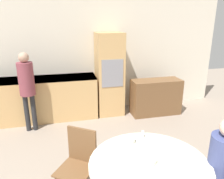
{
  "coord_description": "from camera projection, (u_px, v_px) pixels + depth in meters",
  "views": [
    {
      "loc": [
        -0.71,
        -0.29,
        2.13
      ],
      "look_at": [
        0.02,
        2.77,
        1.11
      ],
      "focal_mm": 35.0,
      "sensor_mm": 36.0,
      "label": 1
    }
  ],
  "objects": [
    {
      "name": "bowl_near",
      "position": [
        129.0,
        140.0,
        2.53
      ],
      "size": [
        0.15,
        0.15,
        0.05
      ],
      "color": "silver",
      "rests_on": "dining_table"
    },
    {
      "name": "kitchen_counter",
      "position": [
        42.0,
        98.0,
        4.75
      ],
      "size": [
        2.36,
        0.6,
        0.94
      ],
      "color": "tan",
      "rests_on": "ground_plane"
    },
    {
      "name": "chair_far_left",
      "position": [
        79.0,
        161.0,
        2.64
      ],
      "size": [
        0.56,
        0.56,
        0.88
      ],
      "rotation": [
        0.0,
        0.0,
        5.67
      ],
      "color": "brown",
      "rests_on": "ground_plane"
    },
    {
      "name": "salt_shaker",
      "position": [
        143.0,
        134.0,
        2.63
      ],
      "size": [
        0.03,
        0.03,
        0.09
      ],
      "color": "white",
      "rests_on": "dining_table"
    },
    {
      "name": "person_standing",
      "position": [
        27.0,
        83.0,
        4.11
      ],
      "size": [
        0.29,
        0.29,
        1.56
      ],
      "color": "#262628",
      "rests_on": "ground_plane"
    },
    {
      "name": "bowl_centre",
      "position": [
        148.0,
        160.0,
        2.17
      ],
      "size": [
        0.18,
        0.18,
        0.05
      ],
      "color": "silver",
      "rests_on": "dining_table"
    },
    {
      "name": "wall_back",
      "position": [
        91.0,
        57.0,
        5.07
      ],
      "size": [
        6.36,
        0.05,
        2.6
      ],
      "color": "silver",
      "rests_on": "ground_plane"
    },
    {
      "name": "oven_unit",
      "position": [
        109.0,
        74.0,
        4.96
      ],
      "size": [
        0.59,
        0.59,
        1.86
      ],
      "color": "tan",
      "rests_on": "ground_plane"
    },
    {
      "name": "sideboard",
      "position": [
        156.0,
        97.0,
        5.06
      ],
      "size": [
        1.13,
        0.45,
        0.82
      ],
      "color": "brown",
      "rests_on": "ground_plane"
    },
    {
      "name": "person_seated",
      "position": [
        224.0,
        167.0,
        2.16
      ],
      "size": [
        0.3,
        0.36,
        1.25
      ],
      "color": "#262628",
      "rests_on": "ground_plane"
    }
  ]
}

